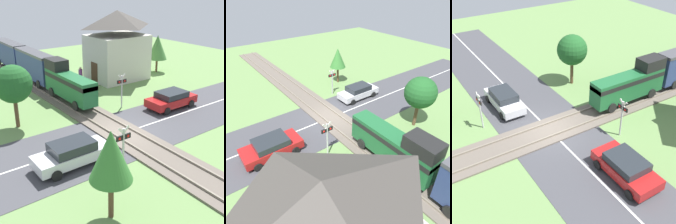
{
  "view_description": "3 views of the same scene",
  "coord_description": "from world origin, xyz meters",
  "views": [
    {
      "loc": [
        -11.71,
        -14.77,
        9.38
      ],
      "look_at": [
        0.0,
        1.14,
        1.2
      ],
      "focal_mm": 50.0,
      "sensor_mm": 36.0,
      "label": 1
    },
    {
      "loc": [
        9.49,
        13.83,
        11.08
      ],
      "look_at": [
        0.0,
        1.14,
        1.2
      ],
      "focal_mm": 35.0,
      "sensor_mm": 36.0,
      "label": 2
    },
    {
      "loc": [
        15.4,
        -8.6,
        13.13
      ],
      "look_at": [
        0.0,
        1.14,
        1.2
      ],
      "focal_mm": 50.0,
      "sensor_mm": 36.0,
      "label": 3
    }
  ],
  "objects": [
    {
      "name": "ground_plane",
      "position": [
        0.0,
        0.0,
        0.0
      ],
      "size": [
        60.0,
        60.0,
        0.0
      ],
      "primitive_type": "plane",
      "color": "#66894C"
    },
    {
      "name": "road_surface",
      "position": [
        0.0,
        0.0,
        0.01
      ],
      "size": [
        48.0,
        6.4,
        0.02
      ],
      "color": "#424247",
      "rests_on": "ground_plane"
    },
    {
      "name": "track_bed",
      "position": [
        0.0,
        0.0,
        0.07
      ],
      "size": [
        2.8,
        48.0,
        0.24
      ],
      "color": "#665B51",
      "rests_on": "ground_plane"
    },
    {
      "name": "car_near_crossing",
      "position": [
        -4.6,
        -1.44,
        0.76
      ],
      "size": [
        4.38,
        1.87,
        1.43
      ],
      "color": "silver",
      "rests_on": "ground_plane"
    },
    {
      "name": "car_far_side",
      "position": [
        6.16,
        1.44,
        0.74
      ],
      "size": [
        4.23,
        2.06,
        1.38
      ],
      "color": "#A81919",
      "rests_on": "ground_plane"
    },
    {
      "name": "crossing_signal_west_approach",
      "position": [
        -2.94,
        -3.83,
        1.81
      ],
      "size": [
        0.9,
        0.18,
        2.8
      ],
      "color": "#B7B7B7",
      "rests_on": "ground_plane"
    },
    {
      "name": "crossing_signal_east_approach",
      "position": [
        2.94,
        3.83,
        1.81
      ],
      "size": [
        0.9,
        0.18,
        2.8
      ],
      "color": "#B7B7B7",
      "rests_on": "ground_plane"
    },
    {
      "name": "tree_roadside_hedge",
      "position": [
        -5.21,
        5.25,
        3.12
      ],
      "size": [
        2.59,
        2.59,
        4.43
      ],
      "color": "brown",
      "rests_on": "ground_plane"
    }
  ]
}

